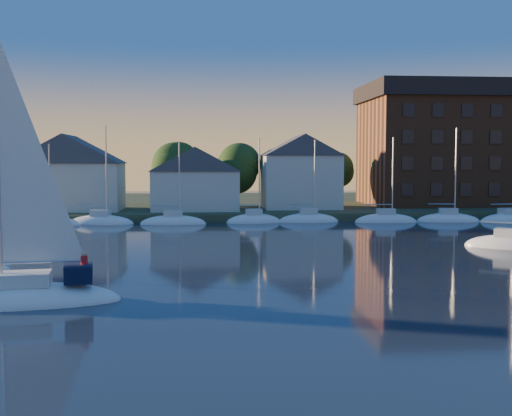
{
  "coord_description": "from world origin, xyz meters",
  "views": [
    {
      "loc": [
        -5.36,
        -25.9,
        7.36
      ],
      "look_at": [
        -1.19,
        22.0,
        3.8
      ],
      "focal_mm": 45.0,
      "sensor_mm": 36.0,
      "label": 1
    }
  ],
  "objects": [
    {
      "name": "ground",
      "position": [
        0.0,
        0.0,
        0.0
      ],
      "size": [
        260.0,
        260.0,
        0.0
      ],
      "primitive_type": "plane",
      "color": "black",
      "rests_on": "ground"
    },
    {
      "name": "moored_fleet",
      "position": [
        4.0,
        49.0,
        0.1
      ],
      "size": [
        95.5,
        2.4,
        12.05
      ],
      "color": "white",
      "rests_on": "ground"
    },
    {
      "name": "clubhouse_west",
      "position": [
        -22.0,
        58.0,
        5.93
      ],
      "size": [
        13.65,
        9.45,
        9.64
      ],
      "color": "silver",
      "rests_on": "shoreline_land"
    },
    {
      "name": "wooden_dock",
      "position": [
        0.0,
        52.0,
        0.0
      ],
      "size": [
        120.0,
        3.0,
        1.0
      ],
      "primitive_type": "cube",
      "color": "brown",
      "rests_on": "ground"
    },
    {
      "name": "clubhouse_centre",
      "position": [
        -6.0,
        57.0,
        5.13
      ],
      "size": [
        11.55,
        8.4,
        8.08
      ],
      "color": "silver",
      "rests_on": "shoreline_land"
    },
    {
      "name": "shoreline_land",
      "position": [
        0.0,
        75.0,
        0.0
      ],
      "size": [
        160.0,
        50.0,
        2.0
      ],
      "primitive_type": "cube",
      "color": "#2F3B22",
      "rests_on": "ground"
    },
    {
      "name": "condo_block",
      "position": [
        34.0,
        64.95,
        9.79
      ],
      "size": [
        31.0,
        17.0,
        17.4
      ],
      "color": "brown",
      "rests_on": "shoreline_land"
    },
    {
      "name": "hero_sailboat",
      "position": [
        -14.33,
        7.48,
        0.63
      ],
      "size": [
        10.3,
        4.6,
        15.31
      ],
      "rotation": [
        0.0,
        0.0,
        3.29
      ],
      "color": "white",
      "rests_on": "ground"
    },
    {
      "name": "clubhouse_east",
      "position": [
        8.0,
        59.0,
        6.0
      ],
      "size": [
        10.5,
        8.4,
        9.8
      ],
      "color": "silver",
      "rests_on": "shoreline_land"
    },
    {
      "name": "drifting_sailboat_right",
      "position": [
        20.37,
        25.64,
        0.1
      ],
      "size": [
        7.09,
        6.1,
        11.27
      ],
      "rotation": [
        0.0,
        0.0,
        -0.64
      ],
      "color": "white",
      "rests_on": "ground"
    },
    {
      "name": "tree_line",
      "position": [
        2.0,
        63.0,
        7.18
      ],
      "size": [
        93.4,
        5.4,
        8.9
      ],
      "color": "#342417",
      "rests_on": "shoreline_land"
    }
  ]
}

